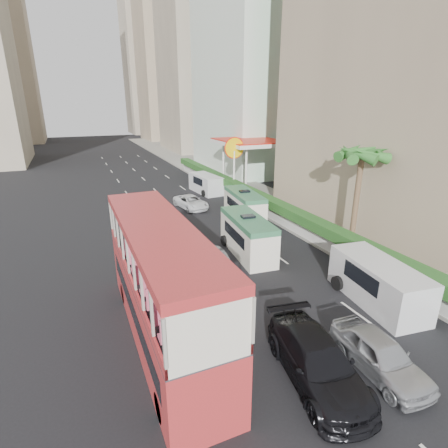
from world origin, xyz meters
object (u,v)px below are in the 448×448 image
car_silver_lane_a (214,274)px  minibus_near (248,236)px  van_asset (191,208)px  minibus_far (244,206)px  car_silver_lane_b (377,370)px  double_decker_bus (162,284)px  car_black (315,379)px  shell_station (250,164)px  palm_tree (356,202)px  panel_van_near (378,283)px  panel_van_far (206,184)px

car_silver_lane_a → minibus_near: (3.08, 1.83, 1.26)m
van_asset → minibus_far: bearing=-69.3°
van_asset → car_silver_lane_b: bearing=-100.3°
double_decker_bus → car_black: 6.81m
van_asset → minibus_near: 11.49m
car_silver_lane_a → shell_station: shell_station is taller
car_silver_lane_a → palm_tree: 10.27m
double_decker_bus → minibus_near: double_decker_bus is taller
car_silver_lane_a → minibus_far: size_ratio=0.73×
car_black → shell_station: (11.61, 27.56, 2.75)m
panel_van_near → van_asset: bearing=107.1°
van_asset → minibus_far: 6.09m
minibus_far → car_silver_lane_a: bearing=-120.1°
minibus_near → car_silver_lane_b: bearing=-86.4°
car_silver_lane_a → car_silver_lane_b: bearing=-77.0°
car_silver_lane_a → minibus_far: bearing=51.0°
car_silver_lane_b → minibus_near: (0.42, 11.48, 1.26)m
palm_tree → car_silver_lane_a: bearing=176.9°
van_asset → palm_tree: 15.68m
car_silver_lane_a → palm_tree: bearing=-5.5°
double_decker_bus → car_silver_lane_b: bearing=-37.1°
palm_tree → shell_station: palm_tree is taller
double_decker_bus → car_silver_lane_a: size_ratio=2.73×
car_silver_lane_a → shell_station: (11.88, 18.48, 2.75)m
panel_van_far → palm_tree: 19.38m
double_decker_bus → panel_van_near: bearing=-8.1°
double_decker_bus → panel_van_near: 10.62m
van_asset → panel_van_far: bearing=46.9°
panel_van_near → panel_van_far: (0.15, 24.44, -0.09)m
car_silver_lane_b → van_asset: bearing=92.4°
minibus_far → palm_tree: palm_tree is taller
car_silver_lane_b → car_black: bearing=169.8°
car_silver_lane_b → panel_van_far: size_ratio=0.87×
car_black → minibus_near: size_ratio=0.95×
minibus_far → palm_tree: bearing=-60.3°
car_silver_lane_b → palm_tree: bearing=55.7°
double_decker_bus → panel_van_near: (10.41, -1.49, -1.47)m
panel_van_far → palm_tree: (3.24, -18.95, 2.41)m
minibus_far → panel_van_far: size_ratio=1.14×
palm_tree → car_silver_lane_b: bearing=-127.6°
minibus_near → palm_tree: palm_tree is taller
panel_van_near → palm_tree: (3.39, 5.49, 2.32)m
car_silver_lane_b → shell_station: bearing=75.1°
car_silver_lane_b → shell_station: (9.22, 28.13, 2.75)m
car_silver_lane_a → van_asset: car_silver_lane_a is taller
minibus_near → minibus_far: (2.90, 6.25, -0.03)m
panel_van_far → shell_station: 5.72m
double_decker_bus → car_silver_lane_b: (6.78, -5.13, -2.53)m
car_silver_lane_a → shell_station: 22.14m
double_decker_bus → car_black: bearing=-46.1°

